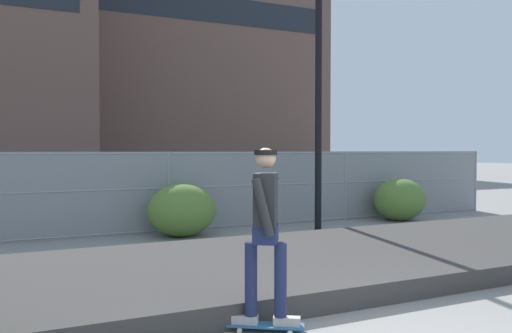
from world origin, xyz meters
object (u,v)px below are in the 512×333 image
skateboard (266,326)px  street_lamp (319,43)px  parked_car_mid (240,182)px  shrub_center (400,200)px  shrub_left (182,210)px  skater (266,224)px  parked_car_near (24,189)px

skateboard → street_lamp: street_lamp is taller
parked_car_mid → shrub_center: 5.27m
shrub_left → skater: bearing=-98.7°
parked_car_mid → shrub_left: (-3.30, -4.47, -0.26)m
skater → parked_car_mid: bearing=68.0°
skateboard → shrub_center: shrub_center is taller
parked_car_near → parked_car_mid: size_ratio=0.99×
skateboard → street_lamp: 8.13m
street_lamp → shrub_left: 5.00m
street_lamp → parked_car_near: size_ratio=1.59×
skater → shrub_left: (0.92, 5.96, -0.54)m
street_lamp → shrub_left: street_lamp is taller
street_lamp → shrub_center: street_lamp is taller
parked_car_mid → skateboard: bearing=-112.0°
parked_car_mid → shrub_center: (2.70, -4.52, -0.27)m
skateboard → shrub_center: 9.12m
shrub_left → parked_car_near: bearing=124.1°
street_lamp → parked_car_mid: bearing=88.7°
skater → shrub_left: bearing=81.3°
parked_car_near → shrub_center: size_ratio=3.07×
parked_car_near → street_lamp: bearing=-38.5°
street_lamp → skater: bearing=-126.7°
parked_car_near → shrub_center: parked_car_near is taller
street_lamp → parked_car_mid: (0.11, 4.92, -3.56)m
parked_car_mid → shrub_left: parked_car_mid is taller
street_lamp → shrub_left: bearing=172.0°
parked_car_mid → shrub_left: bearing=-126.5°
skater → parked_car_near: 10.72m
parked_car_near → shrub_left: bearing=-55.9°
skateboard → parked_car_near: parked_car_near is taller
parked_car_near → shrub_center: 10.17m
street_lamp → shrub_left: (-3.19, 0.45, -3.82)m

